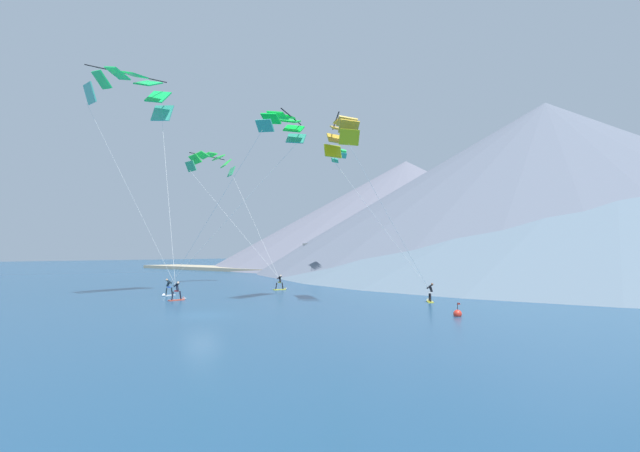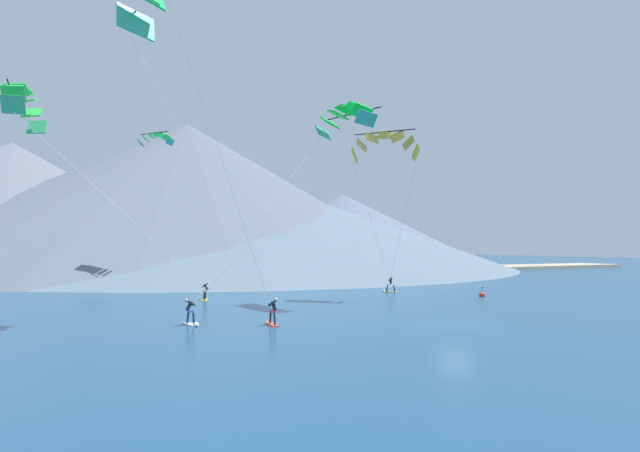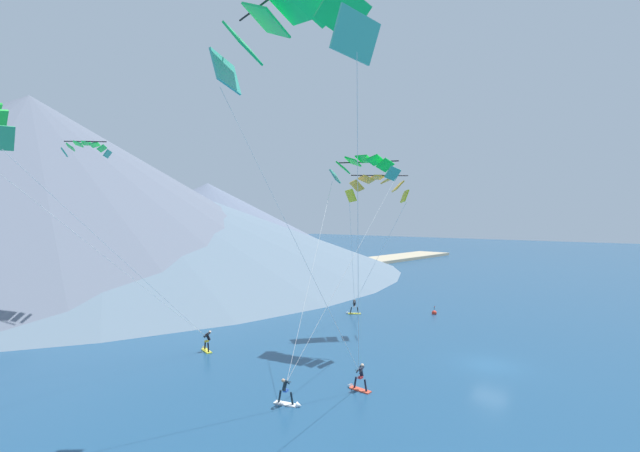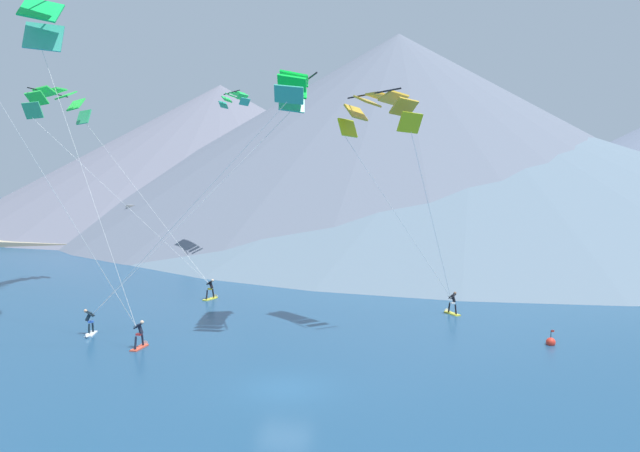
{
  "view_description": "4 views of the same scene",
  "coord_description": "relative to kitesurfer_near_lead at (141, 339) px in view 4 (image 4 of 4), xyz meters",
  "views": [
    {
      "loc": [
        28.37,
        -19.78,
        4.32
      ],
      "look_at": [
        0.3,
        11.53,
        6.42
      ],
      "focal_mm": 28.0,
      "sensor_mm": 36.0,
      "label": 1
    },
    {
      "loc": [
        -18.04,
        -20.81,
        4.72
      ],
      "look_at": [
        -0.27,
        19.85,
        6.97
      ],
      "focal_mm": 24.0,
      "sensor_mm": 36.0,
      "label": 2
    },
    {
      "loc": [
        -31.94,
        -11.54,
        10.86
      ],
      "look_at": [
        -2.79,
        14.42,
        10.22
      ],
      "focal_mm": 24.0,
      "sensor_mm": 36.0,
      "label": 3
    },
    {
      "loc": [
        8.58,
        -27.26,
        10.03
      ],
      "look_at": [
        -2.16,
        15.4,
        6.38
      ],
      "focal_mm": 35.0,
      "sensor_mm": 36.0,
      "label": 4
    }
  ],
  "objects": [
    {
      "name": "shore_building_quay_east",
      "position": [
        -1.61,
        47.06,
        1.64
      ],
      "size": [
        7.52,
        6.69,
        4.28
      ],
      "color": "#B7AD9E",
      "rests_on": "ground"
    },
    {
      "name": "parafoil_kite_distant_high_outer",
      "position": [
        -5.66,
        28.91,
        17.39
      ],
      "size": [
        4.19,
        3.3,
        1.57
      ],
      "color": "teal"
    },
    {
      "name": "kitesurfer_near_lead",
      "position": [
        0.0,
        0.0,
        0.0
      ],
      "size": [
        0.61,
        1.75,
        1.74
      ],
      "color": "#E54C33",
      "rests_on": "ground"
    },
    {
      "name": "shore_building_quay_west",
      "position": [
        36.43,
        47.59,
        2.39
      ],
      "size": [
        6.84,
        6.18,
        5.78
      ],
      "color": "beige",
      "rests_on": "ground"
    },
    {
      "name": "mountain_peak_far_spur",
      "position": [
        4.09,
        86.46,
        17.57
      ],
      "size": [
        123.21,
        123.21,
        36.16
      ],
      "color": "slate",
      "rests_on": "ground"
    },
    {
      "name": "shore_building_harbour_front",
      "position": [
        -23.88,
        47.7,
        2.39
      ],
      "size": [
        9.5,
        4.63,
        5.77
      ],
      "color": "silver",
      "rests_on": "ground"
    },
    {
      "name": "kitesurfer_near_trail",
      "position": [
        -1.85,
        14.15,
        0.02
      ],
      "size": [
        0.83,
        1.78,
        1.74
      ],
      "color": "yellow",
      "rests_on": "ground"
    },
    {
      "name": "ground_plane",
      "position": [
        10.16,
        -4.64,
        -0.51
      ],
      "size": [
        400.0,
        400.0,
        0.0
      ],
      "primitive_type": "plane",
      "color": "navy"
    },
    {
      "name": "race_marker_buoy",
      "position": [
        23.15,
        6.38,
        -0.35
      ],
      "size": [
        0.56,
        0.56,
        1.02
      ],
      "color": "red",
      "rests_on": "ground"
    },
    {
      "name": "mountain_peak_central_summit",
      "position": [
        -33.78,
        91.2,
        13.84
      ],
      "size": [
        104.21,
        104.21,
        28.7
      ],
      "color": "slate",
      "rests_on": "ground"
    },
    {
      "name": "parafoil_kite_near_trail",
      "position": [
        -16.12,
        14.84,
        15.66
      ],
      "size": [
        15.4,
        7.12,
        16.04
      ],
      "color": "#38B071"
    },
    {
      "name": "kitesurfer_far_left",
      "position": [
        -4.55,
        1.62,
        -0.01
      ],
      "size": [
        0.93,
        1.78,
        1.71
      ],
      "color": "white",
      "rests_on": "ground"
    },
    {
      "name": "parafoil_kite_far_left",
      "position": [
        7.65,
        5.12,
        14.73
      ],
      "size": [
        14.27,
        6.41,
        14.89
      ],
      "color": "teal"
    },
    {
      "name": "kitesurfer_mid_center",
      "position": [
        17.09,
        13.47,
        -0.03
      ],
      "size": [
        1.38,
        1.62,
        1.69
      ],
      "color": "yellow",
      "rests_on": "ground"
    },
    {
      "name": "shoreline_strip",
      "position": [
        10.16,
        45.24,
        -0.16
      ],
      "size": [
        180.0,
        10.0,
        0.7
      ],
      "primitive_type": "cube",
      "color": "tan",
      "rests_on": "ground"
    },
    {
      "name": "parafoil_kite_mid_center",
      "position": [
        12.73,
        7.13,
        13.52
      ],
      "size": [
        7.23,
        8.51,
        13.81
      ],
      "color": "#B9C515"
    },
    {
      "name": "shore_building_promenade_mid",
      "position": [
        -9.97,
        47.68,
        1.51
      ],
      "size": [
        6.82,
        5.61,
        4.01
      ],
      "color": "silver",
      "rests_on": "ground"
    },
    {
      "name": "mountain_peak_east_shoulder",
      "position": [
        17.76,
        82.25,
        11.08
      ],
      "size": [
        128.39,
        128.39,
        23.19
      ],
      "color": "slate",
      "rests_on": "ground"
    }
  ]
}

